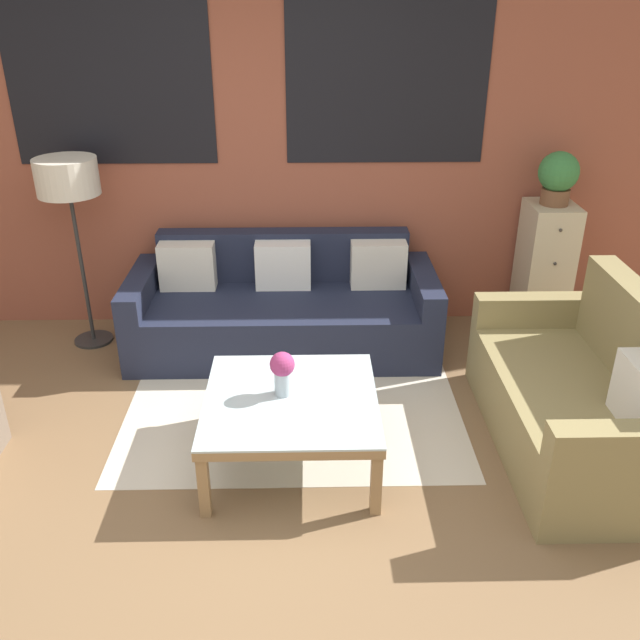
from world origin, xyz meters
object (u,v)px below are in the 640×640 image
object	(u,v)px
couch_dark	(283,310)
potted_plant	(558,176)
settee_vintage	(581,400)
drawer_cabinet	(543,269)
floor_lamp	(68,185)
flower_vase	(282,370)
coffee_table	(291,407)

from	to	relation	value
couch_dark	potted_plant	size ratio (longest dim) A/B	5.79
settee_vintage	drawer_cabinet	xyz separation A→B (m)	(0.23, 1.48, 0.19)
settee_vintage	floor_lamp	xyz separation A→B (m)	(-3.14, 1.36, 0.88)
potted_plant	flower_vase	world-z (taller)	potted_plant
drawer_cabinet	potted_plant	xyz separation A→B (m)	(-0.00, 0.00, 0.70)
floor_lamp	flower_vase	size ratio (longest dim) A/B	5.45
floor_lamp	drawer_cabinet	size ratio (longest dim) A/B	1.37
drawer_cabinet	floor_lamp	bearing A→B (deg)	-177.92
potted_plant	flower_vase	distance (m)	2.54
floor_lamp	potted_plant	world-z (taller)	potted_plant
potted_plant	floor_lamp	bearing A→B (deg)	-177.92
coffee_table	potted_plant	distance (m)	2.59
couch_dark	flower_vase	bearing A→B (deg)	-88.41
floor_lamp	drawer_cabinet	world-z (taller)	floor_lamp
flower_vase	coffee_table	bearing A→B (deg)	-38.70
drawer_cabinet	flower_vase	world-z (taller)	drawer_cabinet
couch_dark	floor_lamp	world-z (taller)	floor_lamp
settee_vintage	drawer_cabinet	world-z (taller)	drawer_cabinet
floor_lamp	flower_vase	xyz separation A→B (m)	(1.47, -1.43, -0.63)
floor_lamp	flower_vase	world-z (taller)	floor_lamp
coffee_table	floor_lamp	world-z (taller)	floor_lamp
settee_vintage	coffee_table	distance (m)	1.63
couch_dark	floor_lamp	distance (m)	1.70
coffee_table	flower_vase	world-z (taller)	flower_vase
couch_dark	potted_plant	bearing A→B (deg)	6.10
flower_vase	drawer_cabinet	bearing A→B (deg)	39.28
couch_dark	potted_plant	world-z (taller)	potted_plant
coffee_table	drawer_cabinet	xyz separation A→B (m)	(1.86, 1.59, 0.14)
settee_vintage	floor_lamp	bearing A→B (deg)	156.60
settee_vintage	potted_plant	size ratio (longest dim) A/B	4.20
settee_vintage	coffee_table	xyz separation A→B (m)	(-1.63, -0.11, 0.05)
drawer_cabinet	settee_vintage	bearing A→B (deg)	-98.91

